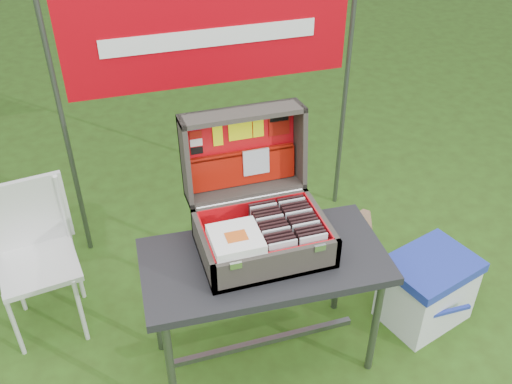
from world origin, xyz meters
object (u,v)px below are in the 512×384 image
object	(u,v)px
table	(264,311)
cooler	(427,289)
chair	(39,267)
cardboard_box	(351,249)
suitcase	(260,195)

from	to	relation	value
table	cooler	distance (m)	0.94
cooler	chair	xyz separation A→B (m)	(-1.95, 0.54, 0.22)
table	cardboard_box	world-z (taller)	table
suitcase	cooler	world-z (taller)	suitcase
table	suitcase	xyz separation A→B (m)	(0.01, 0.10, 0.62)
table	cardboard_box	xyz separation A→B (m)	(0.69, 0.45, -0.16)
table	chair	bearing A→B (deg)	154.47
table	cardboard_box	size ratio (longest dim) A/B	3.00
chair	table	bearing A→B (deg)	-36.85
cooler	chair	size ratio (longest dim) A/B	0.55
cardboard_box	cooler	bearing A→B (deg)	-84.53
suitcase	chair	xyz separation A→B (m)	(-1.03, 0.45, -0.55)
table	chair	distance (m)	1.17
table	suitcase	bearing A→B (deg)	87.69
suitcase	chair	bearing A→B (deg)	156.34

